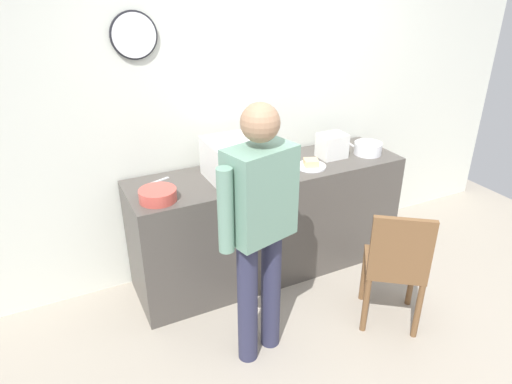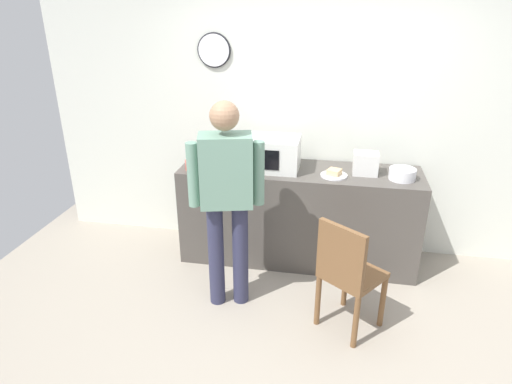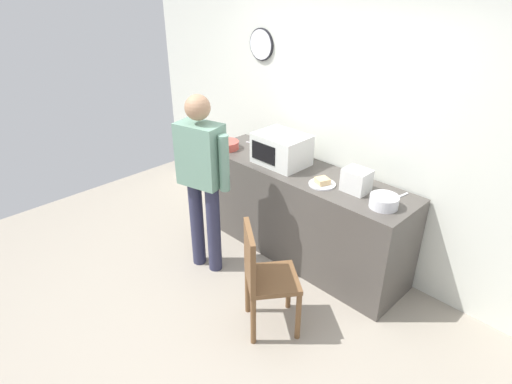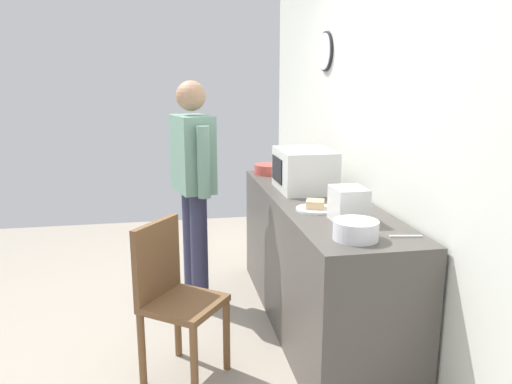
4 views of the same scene
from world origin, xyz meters
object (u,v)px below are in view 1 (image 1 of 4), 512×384
Objects in this scene: spoon_utensil at (349,143)px; wooden_chair at (396,264)px; salad_bowl at (158,195)px; microwave at (240,158)px; cereal_bowl at (368,148)px; person_standing at (260,220)px; toaster at (332,146)px; fork_utensil at (159,181)px; sandwich_plate at (311,165)px.

spoon_utensil is 0.18× the size of wooden_chair.
spoon_utensil is (1.85, 0.33, -0.04)m from salad_bowl.
salad_bowl is at bearing -169.75° from microwave.
cereal_bowl is 0.13× the size of person_standing.
microwave is 0.85m from toaster.
salad_bowl is 1.17× the size of toaster.
fork_utensil is at bearing 172.15° from cereal_bowl.
fork_utensil is (-1.16, 0.27, -0.02)m from sandwich_plate.
sandwich_plate is 0.68m from spoon_utensil.
toaster is at bearing 166.08° from cereal_bowl.
spoon_utensil is (0.33, 0.19, -0.10)m from toaster.
person_standing reaches higher than microwave.
microwave reaches higher than fork_utensil.
microwave reaches higher than cereal_bowl.
toaster is (0.27, 0.11, 0.08)m from sandwich_plate.
salad_bowl is at bearing -178.02° from cereal_bowl.
salad_bowl is 0.15× the size of person_standing.
salad_bowl is (-0.67, -0.12, -0.11)m from microwave.
cereal_bowl is 1.13m from wooden_chair.
sandwich_plate is 1.08m from person_standing.
cereal_bowl reaches higher than sandwich_plate.
salad_bowl is at bearing -106.56° from fork_utensil.
person_standing is (-0.24, -0.80, -0.07)m from microwave.
sandwich_plate is 0.25× the size of wooden_chair.
wooden_chair is (0.96, -0.19, -0.49)m from person_standing.
microwave is 2.94× the size of fork_utensil.
sandwich_plate is 0.14× the size of person_standing.
salad_bowl is at bearing 148.17° from wooden_chair.
sandwich_plate reaches higher than spoon_utensil.
toaster is at bearing 22.48° from sandwich_plate.
cereal_bowl is (0.59, 0.03, 0.03)m from sandwich_plate.
fork_utensil is 0.10× the size of person_standing.
wooden_chair is at bearing -97.00° from toaster.
toaster reaches higher than spoon_utensil.
person_standing reaches higher than salad_bowl.
wooden_chair is at bearing -53.71° from microwave.
fork_utensil is at bearing 73.44° from salad_bowl.
spoon_utensil is at bearing 26.92° from sandwich_plate.
sandwich_plate is 1.01m from wooden_chair.
microwave is at bearing 73.47° from person_standing.
toaster is at bearing -149.65° from spoon_utensil.
sandwich_plate is at bearing -9.05° from microwave.
spoon_utensil is 1.35m from wooden_chair.
sandwich_plate is 1.40× the size of fork_utensil.
spoon_utensil is at bearing 1.01° from fork_utensil.
cereal_bowl is 0.28m from spoon_utensil.
cereal_bowl is at bearing -92.65° from spoon_utensil.
salad_bowl is 1.53m from toaster.
cereal_bowl is 1.59m from person_standing.
person_standing is 1.10m from wooden_chair.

